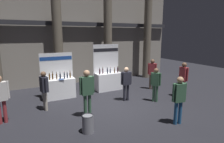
% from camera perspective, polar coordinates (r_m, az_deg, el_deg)
% --- Properties ---
extents(ground_plane, '(26.99, 26.99, 0.00)m').
position_cam_1_polar(ground_plane, '(8.46, 0.87, -10.38)').
color(ground_plane, black).
extents(hall_colonnade, '(13.50, 1.29, 6.84)m').
position_cam_1_polar(hall_colonnade, '(12.13, -9.64, 12.03)').
color(hall_colonnade, gray).
rests_on(hall_colonnade, ground_plane).
extents(exhibitor_booth_0, '(1.60, 0.70, 2.23)m').
position_cam_1_polar(exhibitor_booth_0, '(9.61, -16.02, -4.45)').
color(exhibitor_booth_0, white).
rests_on(exhibitor_booth_0, ground_plane).
extents(exhibitor_booth_1, '(1.57, 0.66, 2.58)m').
position_cam_1_polar(exhibitor_booth_1, '(10.60, -1.14, -2.35)').
color(exhibitor_booth_1, white).
rests_on(exhibitor_booth_1, ground_plane).
extents(trash_bin, '(0.38, 0.38, 0.60)m').
position_cam_1_polar(trash_bin, '(6.26, -7.41, -15.64)').
color(trash_bin, slate).
rests_on(trash_bin, ground_plane).
extents(visitor_0, '(0.40, 0.40, 1.75)m').
position_cam_1_polar(visitor_0, '(10.86, 12.22, -0.03)').
color(visitor_0, '#47382D').
rests_on(visitor_0, ground_plane).
extents(visitor_1, '(0.38, 0.41, 1.61)m').
position_cam_1_polar(visitor_1, '(8.88, 13.28, -3.23)').
color(visitor_1, '#33563D').
rests_on(visitor_1, ground_plane).
extents(visitor_2, '(0.54, 0.29, 1.63)m').
position_cam_1_polar(visitor_2, '(8.80, 4.40, -2.95)').
color(visitor_2, '#23232D').
rests_on(visitor_2, ground_plane).
extents(visitor_3, '(0.28, 0.52, 1.78)m').
position_cam_1_polar(visitor_3, '(9.88, 21.11, -1.46)').
color(visitor_3, maroon).
rests_on(visitor_3, ground_plane).
extents(visitor_4, '(0.32, 0.52, 1.66)m').
position_cam_1_polar(visitor_4, '(8.15, -20.13, -4.61)').
color(visitor_4, '#ADA393').
rests_on(visitor_4, ground_plane).
extents(visitor_5, '(0.56, 0.27, 1.73)m').
position_cam_1_polar(visitor_5, '(6.87, 19.92, -7.20)').
color(visitor_5, navy).
rests_on(visitor_5, ground_plane).
extents(visitor_6, '(0.58, 0.24, 1.84)m').
position_cam_1_polar(visitor_6, '(7.06, -7.69, -5.42)').
color(visitor_6, '#33563D').
rests_on(visitor_6, ground_plane).
extents(visitor_7, '(0.60, 0.30, 1.76)m').
position_cam_1_polar(visitor_7, '(7.59, -31.18, -6.20)').
color(visitor_7, maroon).
rests_on(visitor_7, ground_plane).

